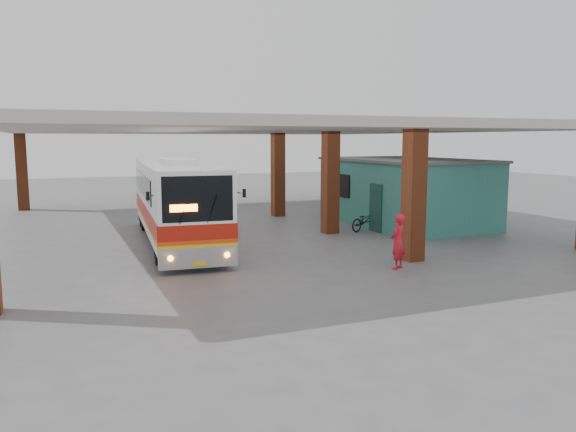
{
  "coord_description": "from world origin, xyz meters",
  "views": [
    {
      "loc": [
        -7.98,
        -18.32,
        4.01
      ],
      "look_at": [
        -0.23,
        0.0,
        1.29
      ],
      "focal_mm": 35.0,
      "sensor_mm": 36.0,
      "label": 1
    }
  ],
  "objects_px": {
    "coach_bus": "(176,201)",
    "red_chair": "(329,211)",
    "pedestrian": "(398,242)",
    "motorcycle": "(365,220)"
  },
  "relations": [
    {
      "from": "coach_bus",
      "to": "pedestrian",
      "type": "bearing_deg",
      "value": -48.52
    },
    {
      "from": "coach_bus",
      "to": "pedestrian",
      "type": "xyz_separation_m",
      "value": [
        5.38,
        -7.28,
        -0.78
      ]
    },
    {
      "from": "pedestrian",
      "to": "red_chair",
      "type": "distance_m",
      "value": 11.14
    },
    {
      "from": "red_chair",
      "to": "motorcycle",
      "type": "bearing_deg",
      "value": -96.36
    },
    {
      "from": "motorcycle",
      "to": "red_chair",
      "type": "xyz_separation_m",
      "value": [
        0.22,
        3.91,
        -0.08
      ]
    },
    {
      "from": "coach_bus",
      "to": "red_chair",
      "type": "height_order",
      "value": "coach_bus"
    },
    {
      "from": "motorcycle",
      "to": "red_chair",
      "type": "bearing_deg",
      "value": -24.29
    },
    {
      "from": "coach_bus",
      "to": "red_chair",
      "type": "xyz_separation_m",
      "value": [
        8.47,
        3.42,
        -1.26
      ]
    },
    {
      "from": "coach_bus",
      "to": "motorcycle",
      "type": "xyz_separation_m",
      "value": [
        8.25,
        -0.49,
        -1.17
      ]
    },
    {
      "from": "coach_bus",
      "to": "red_chair",
      "type": "distance_m",
      "value": 9.22
    }
  ]
}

